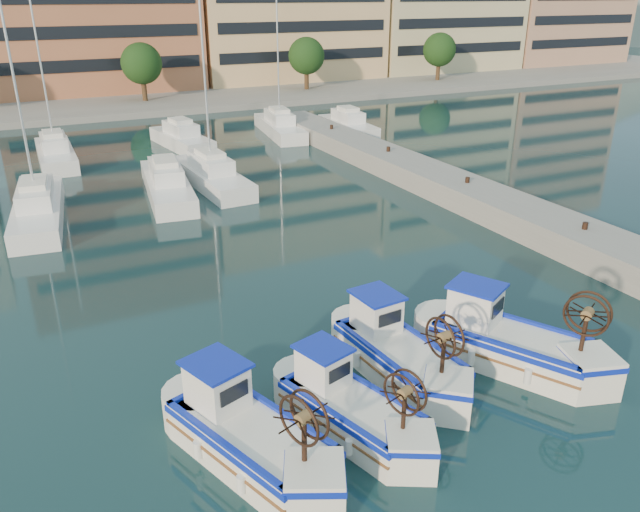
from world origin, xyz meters
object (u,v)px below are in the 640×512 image
(fishing_boat_b, at_px, (349,406))
(fishing_boat_d, at_px, (508,340))
(fishing_boat_c, at_px, (396,351))
(fishing_boat_a, at_px, (247,433))

(fishing_boat_b, height_order, fishing_boat_d, fishing_boat_d)
(fishing_boat_d, bearing_deg, fishing_boat_c, 134.46)
(fishing_boat_a, xyz_separation_m, fishing_boat_b, (2.80, -0.08, -0.08))
(fishing_boat_b, xyz_separation_m, fishing_boat_d, (5.88, 0.58, 0.12))
(fishing_boat_b, height_order, fishing_boat_c, fishing_boat_c)
(fishing_boat_a, bearing_deg, fishing_boat_c, -3.08)
(fishing_boat_c, bearing_deg, fishing_boat_d, -22.60)
(fishing_boat_a, height_order, fishing_boat_d, fishing_boat_d)
(fishing_boat_a, bearing_deg, fishing_boat_d, -16.13)
(fishing_boat_b, relative_size, fishing_boat_c, 0.93)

